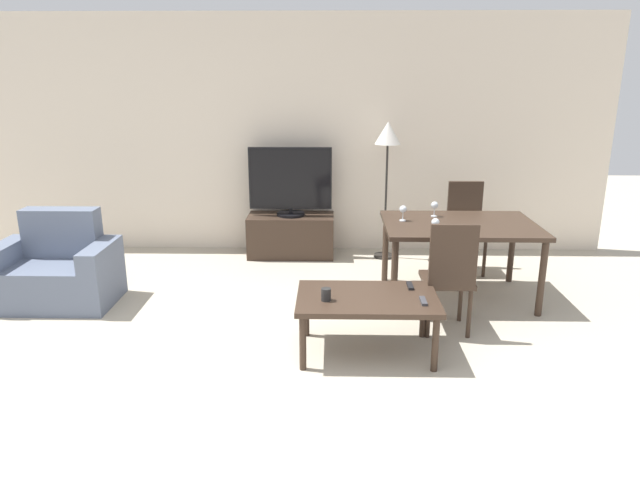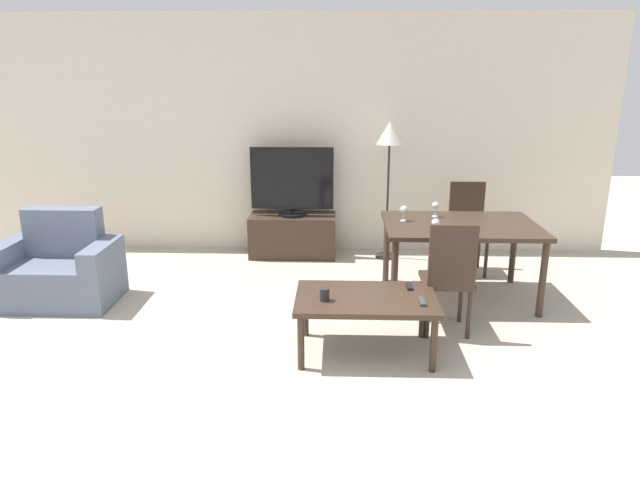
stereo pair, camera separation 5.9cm
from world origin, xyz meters
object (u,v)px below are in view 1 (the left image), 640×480
at_px(tv_stand, 291,235).
at_px(remote_secondary, 423,301).
at_px(dining_chair_near, 449,273).
at_px(wine_glass_right, 403,210).
at_px(coffee_table, 367,302).
at_px(remote_primary, 410,286).
at_px(dining_table, 460,231).
at_px(armchair, 57,272).
at_px(tv, 290,182).
at_px(wine_glass_center, 435,223).
at_px(cup_white_near, 326,294).
at_px(dining_chair_far, 466,223).
at_px(wine_glass_left, 435,206).
at_px(floor_lamp, 388,143).

bearing_deg(tv_stand, remote_secondary, -65.67).
relative_size(dining_chair_near, wine_glass_right, 6.48).
distance_m(coffee_table, remote_primary, 0.40).
height_order(tv_stand, dining_table, dining_table).
bearing_deg(dining_chair_near, armchair, 170.26).
distance_m(tv, wine_glass_center, 2.14).
xyz_separation_m(remote_secondary, cup_white_near, (-0.70, 0.02, 0.04)).
height_order(tv, wine_glass_center, tv).
distance_m(remote_secondary, wine_glass_right, 1.37).
relative_size(dining_chair_near, cup_white_near, 10.05).
bearing_deg(dining_chair_far, tv, 166.63).
distance_m(cup_white_near, wine_glass_center, 1.28).
bearing_deg(wine_glass_center, tv_stand, 129.02).
bearing_deg(wine_glass_right, dining_chair_near, -72.45).
distance_m(tv_stand, dining_table, 2.12).
height_order(coffee_table, cup_white_near, cup_white_near).
xyz_separation_m(dining_chair_near, wine_glass_center, (-0.06, 0.40, 0.31)).
xyz_separation_m(wine_glass_left, wine_glass_center, (-0.10, -0.65, 0.00)).
relative_size(tv_stand, wine_glass_left, 6.74).
relative_size(tv, floor_lamp, 0.61).
bearing_deg(wine_glass_left, dining_chair_far, 51.65).
bearing_deg(tv_stand, dining_chair_far, -13.45).
bearing_deg(wine_glass_left, armchair, -172.62).
bearing_deg(remote_primary, cup_white_near, -156.03).
relative_size(armchair, cup_white_near, 11.21).
relative_size(dining_table, wine_glass_right, 9.53).
relative_size(remote_primary, remote_secondary, 1.00).
distance_m(tv_stand, floor_lamp, 1.52).
xyz_separation_m(floor_lamp, remote_secondary, (0.06, -2.46, -0.84)).
distance_m(dining_table, cup_white_near, 1.74).
bearing_deg(armchair, wine_glass_right, 5.02).
height_order(dining_chair_near, cup_white_near, dining_chair_near).
height_order(armchair, tv_stand, armchair).
bearing_deg(tv_stand, coffee_table, -72.90).
bearing_deg(dining_chair_near, coffee_table, -152.87).
height_order(coffee_table, remote_secondary, remote_secondary).
relative_size(wine_glass_left, wine_glass_right, 1.00).
bearing_deg(tv_stand, floor_lamp, -2.55).
height_order(dining_table, remote_secondary, dining_table).
bearing_deg(cup_white_near, remote_secondary, -1.54).
bearing_deg(dining_chair_near, remote_secondary, -121.10).
bearing_deg(floor_lamp, remote_primary, -89.98).
bearing_deg(remote_primary, remote_secondary, -79.66).
xyz_separation_m(armchair, wine_glass_right, (3.18, 0.28, 0.53)).
relative_size(tv, wine_glass_right, 6.40).
xyz_separation_m(tv, remote_secondary, (1.14, -2.51, -0.40)).
height_order(dining_chair_far, cup_white_near, dining_chair_far).
bearing_deg(wine_glass_right, dining_chair_far, 43.84).
height_order(armchair, dining_table, armchair).
bearing_deg(coffee_table, wine_glass_right, 72.09).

